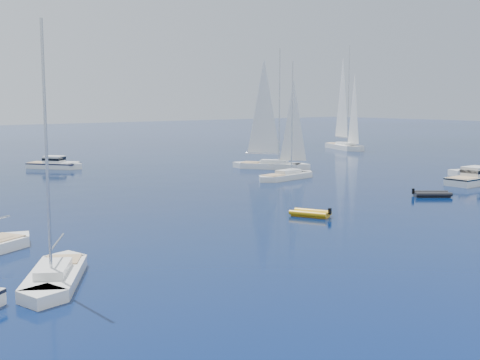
# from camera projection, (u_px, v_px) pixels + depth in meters

# --- Properties ---
(motor_cruiser_far_r) EXTENTS (8.83, 2.71, 2.32)m
(motor_cruiser_far_r) POSITION_uv_depth(u_px,v_px,m) (476.00, 184.00, 64.63)
(motor_cruiser_far_r) COLOR silver
(motor_cruiser_far_r) RESTS_ON ground
(motor_cruiser_horizon) EXTENTS (6.60, 7.65, 2.05)m
(motor_cruiser_horizon) POSITION_uv_depth(u_px,v_px,m) (55.00, 168.00, 78.97)
(motor_cruiser_horizon) COLOR white
(motor_cruiser_horizon) RESTS_ON ground
(sailboat_fore) EXTENTS (6.56, 8.55, 12.77)m
(sailboat_fore) POSITION_uv_depth(u_px,v_px,m) (55.00, 283.00, 29.76)
(sailboat_fore) COLOR white
(sailboat_fore) RESTS_ON ground
(sailboat_centre) EXTENTS (9.35, 3.54, 13.41)m
(sailboat_centre) POSITION_uv_depth(u_px,v_px,m) (286.00, 179.00, 68.47)
(sailboat_centre) COLOR silver
(sailboat_centre) RESTS_ON ground
(sailboat_sails_r) EXTENTS (8.28, 10.30, 15.59)m
(sailboat_sails_r) POSITION_uv_depth(u_px,v_px,m) (271.00, 168.00, 78.92)
(sailboat_sails_r) COLOR white
(sailboat_sails_r) RESTS_ON ground
(sailboat_sails_far) EXTENTS (7.83, 12.99, 18.64)m
(sailboat_sails_far) POSITION_uv_depth(u_px,v_px,m) (344.00, 149.00, 109.66)
(sailboat_sails_far) COLOR white
(sailboat_sails_far) RESTS_ON ground
(tender_yellow) EXTENTS (2.83, 3.51, 0.95)m
(tender_yellow) POSITION_uv_depth(u_px,v_px,m) (310.00, 216.00, 46.61)
(tender_yellow) COLOR #D5970C
(tender_yellow) RESTS_ON ground
(tender_grey_near) EXTENTS (3.86, 3.63, 0.95)m
(tender_grey_near) POSITION_uv_depth(u_px,v_px,m) (432.00, 197.00, 56.10)
(tender_grey_near) COLOR black
(tender_grey_near) RESTS_ON ground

